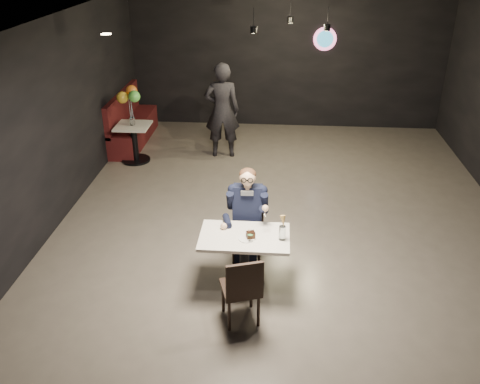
# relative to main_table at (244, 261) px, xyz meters

# --- Properties ---
(floor) EXTENTS (9.00, 9.00, 0.00)m
(floor) POSITION_rel_main_table_xyz_m (0.51, 1.71, -0.38)
(floor) COLOR #70655D
(floor) RESTS_ON ground
(wall_sign) EXTENTS (0.50, 0.06, 0.50)m
(wall_sign) POSITION_rel_main_table_xyz_m (1.31, 6.18, 1.62)
(wall_sign) COLOR pink
(wall_sign) RESTS_ON floor
(pendant_lights) EXTENTS (1.40, 1.20, 0.36)m
(pendant_lights) POSITION_rel_main_table_xyz_m (0.51, 3.71, 2.51)
(pendant_lights) COLOR black
(pendant_lights) RESTS_ON floor
(main_table) EXTENTS (1.10, 0.70, 0.75)m
(main_table) POSITION_rel_main_table_xyz_m (0.00, 0.00, 0.00)
(main_table) COLOR white
(main_table) RESTS_ON floor
(chair_far) EXTENTS (0.42, 0.46, 0.92)m
(chair_far) POSITION_rel_main_table_xyz_m (0.00, 0.55, 0.09)
(chair_far) COLOR black
(chair_far) RESTS_ON floor
(chair_near) EXTENTS (0.54, 0.57, 0.92)m
(chair_near) POSITION_rel_main_table_xyz_m (0.00, -0.63, 0.09)
(chair_near) COLOR black
(chair_near) RESTS_ON floor
(seated_man) EXTENTS (0.60, 0.80, 1.44)m
(seated_man) POSITION_rel_main_table_xyz_m (0.00, 0.55, 0.34)
(seated_man) COLOR black
(seated_man) RESTS_ON floor
(dessert_plate) EXTENTS (0.20, 0.20, 0.01)m
(dessert_plate) POSITION_rel_main_table_xyz_m (0.03, -0.07, 0.38)
(dessert_plate) COLOR white
(dessert_plate) RESTS_ON main_table
(cake_slice) EXTENTS (0.12, 0.11, 0.07)m
(cake_slice) POSITION_rel_main_table_xyz_m (0.08, -0.06, 0.42)
(cake_slice) COLOR black
(cake_slice) RESTS_ON dessert_plate
(mint_leaf) EXTENTS (0.06, 0.04, 0.01)m
(mint_leaf) POSITION_rel_main_table_xyz_m (0.08, -0.13, 0.47)
(mint_leaf) COLOR #2E8F44
(mint_leaf) RESTS_ON cake_slice
(sundae_glass) EXTENTS (0.08, 0.08, 0.18)m
(sundae_glass) POSITION_rel_main_table_xyz_m (0.46, -0.05, 0.47)
(sundae_glass) COLOR silver
(sundae_glass) RESTS_ON main_table
(wafer_cone) EXTENTS (0.08, 0.08, 0.14)m
(wafer_cone) POSITION_rel_main_table_xyz_m (0.46, -0.04, 0.62)
(wafer_cone) COLOR tan
(wafer_cone) RESTS_ON sundae_glass
(booth_bench) EXTENTS (0.54, 2.18, 1.09)m
(booth_bench) POSITION_rel_main_table_xyz_m (-2.74, 4.85, 0.17)
(booth_bench) COLOR #490F16
(booth_bench) RESTS_ON floor
(side_table) EXTENTS (0.64, 0.64, 0.80)m
(side_table) POSITION_rel_main_table_xyz_m (-2.44, 3.85, 0.03)
(side_table) COLOR white
(side_table) RESTS_ON floor
(balloon_vase) EXTENTS (0.10, 0.10, 0.15)m
(balloon_vase) POSITION_rel_main_table_xyz_m (-2.44, 3.85, 0.45)
(balloon_vase) COLOR silver
(balloon_vase) RESTS_ON side_table
(balloon_bunch) EXTENTS (0.40, 0.40, 0.67)m
(balloon_bunch) POSITION_rel_main_table_xyz_m (-2.44, 3.85, 0.86)
(balloon_bunch) COLOR yellow
(balloon_bunch) RESTS_ON balloon_vase
(passerby) EXTENTS (0.73, 0.51, 1.89)m
(passerby) POSITION_rel_main_table_xyz_m (-0.74, 4.27, 0.57)
(passerby) COLOR black
(passerby) RESTS_ON floor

